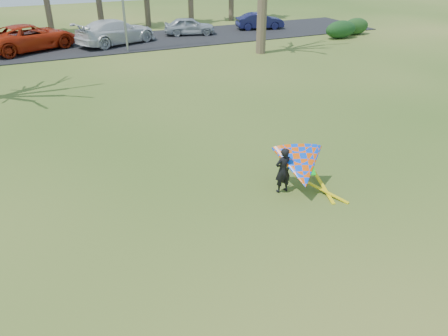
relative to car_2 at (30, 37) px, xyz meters
name	(u,v)px	position (x,y,z in m)	size (l,w,h in m)	color
ground	(257,240)	(3.82, -25.01, -0.92)	(100.00, 100.00, 0.00)	#1D4F11
parking_strip	(90,46)	(3.82, -0.01, -0.89)	(46.00, 7.00, 0.06)	black
hedge_near	(341,29)	(21.77, -5.20, -0.26)	(2.64, 1.20, 1.32)	#133616
hedge_far	(356,26)	(23.79, -4.48, -0.28)	(2.31, 1.08, 1.28)	#183B15
car_2	(30,37)	(0.00, 0.00, 0.00)	(2.84, 6.17, 1.71)	red
car_3	(116,32)	(5.69, -0.38, 0.00)	(2.39, 5.88, 1.71)	silver
car_4	(189,26)	(11.66, 0.67, -0.19)	(1.57, 3.91, 1.33)	#A2A9AF
car_5	(260,21)	(17.90, 0.58, -0.21)	(1.37, 3.93, 1.30)	#161843
kite_flyer	(300,167)	(6.07, -23.42, -0.08)	(2.13, 2.39, 2.02)	black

